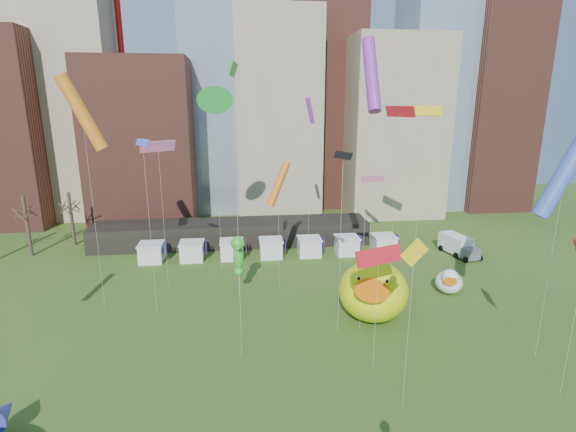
{
  "coord_description": "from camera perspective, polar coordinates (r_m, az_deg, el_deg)",
  "views": [
    {
      "loc": [
        -2.87,
        -16.75,
        19.41
      ],
      "look_at": [
        0.35,
        11.15,
        12.0
      ],
      "focal_mm": 27.0,
      "sensor_mm": 36.0,
      "label": 1
    }
  ],
  "objects": [
    {
      "name": "skyline",
      "position": [
        78.01,
        -2.93,
        16.25
      ],
      "size": [
        101.0,
        23.0,
        68.0
      ],
      "color": "brown",
      "rests_on": "ground"
    },
    {
      "name": "pavilion",
      "position": [
        61.4,
        -7.35,
        -2.21
      ],
      "size": [
        38.0,
        6.0,
        3.2
      ],
      "primitive_type": "cube",
      "color": "black",
      "rests_on": "ground"
    },
    {
      "name": "vendor_tents",
      "position": [
        55.97,
        -2.24,
        -4.32
      ],
      "size": [
        33.24,
        2.8,
        2.4
      ],
      "color": "white",
      "rests_on": "ground"
    },
    {
      "name": "bare_trees",
      "position": [
        65.31,
        -31.05,
        -1.02
      ],
      "size": [
        8.44,
        6.44,
        8.5
      ],
      "color": "#382B21",
      "rests_on": "ground"
    },
    {
      "name": "big_duck",
      "position": [
        40.44,
        11.19,
        -9.32
      ],
      "size": [
        8.58,
        9.61,
        6.73
      ],
      "rotation": [
        0.0,
        0.0,
        -0.36
      ],
      "color": "#E4F50C",
      "rests_on": "ground"
    },
    {
      "name": "small_duck",
      "position": [
        48.58,
        20.46,
        -8.04
      ],
      "size": [
        3.86,
        4.19,
        2.92
      ],
      "rotation": [
        0.0,
        0.0,
        -0.43
      ],
      "color": "white",
      "rests_on": "ground"
    },
    {
      "name": "seahorse_green",
      "position": [
        43.85,
        -6.57,
        -4.86
      ],
      "size": [
        1.52,
        1.86,
        6.5
      ],
      "rotation": [
        0.0,
        0.0,
        -0.07
      ],
      "color": "silver",
      "rests_on": "ground"
    },
    {
      "name": "seahorse_purple",
      "position": [
        41.73,
        12.06,
        -6.71
      ],
      "size": [
        1.76,
        1.97,
        6.03
      ],
      "rotation": [
        0.0,
        0.0,
        -0.39
      ],
      "color": "silver",
      "rests_on": "ground"
    },
    {
      "name": "box_truck",
      "position": [
        60.87,
        21.48,
        -3.62
      ],
      "size": [
        3.34,
        6.16,
        2.48
      ],
      "rotation": [
        0.0,
        0.0,
        0.21
      ],
      "color": "white",
      "rests_on": "ground"
    },
    {
      "name": "kite_0",
      "position": [
        44.76,
        14.54,
        13.06
      ],
      "size": [
        2.09,
        3.33,
        19.06
      ],
      "color": "silver",
      "rests_on": "ground"
    },
    {
      "name": "kite_1",
      "position": [
        46.12,
        -16.75,
        8.71
      ],
      "size": [
        3.36,
        2.38,
        15.64
      ],
      "color": "silver",
      "rests_on": "ground"
    },
    {
      "name": "kite_3",
      "position": [
        49.2,
        -9.64,
        14.8
      ],
      "size": [
        2.73,
        1.69,
        21.06
      ],
      "color": "silver",
      "rests_on": "ground"
    },
    {
      "name": "kite_4",
      "position": [
        26.9,
        16.26,
        -5.21
      ],
      "size": [
        1.84,
        0.22,
        11.69
      ],
      "color": "silver",
      "rests_on": "ground"
    },
    {
      "name": "kite_5",
      "position": [
        39.47,
        -18.57,
        8.83
      ],
      "size": [
        1.51,
        1.69,
        16.37
      ],
      "color": "silver",
      "rests_on": "ground"
    },
    {
      "name": "kite_6",
      "position": [
        42.88,
        -25.5,
        12.13
      ],
      "size": [
        4.09,
        1.54,
        21.87
      ],
      "color": "silver",
      "rests_on": "ground"
    },
    {
      "name": "kite_7",
      "position": [
        35.11,
        10.93,
        17.79
      ],
      "size": [
        1.02,
        3.41,
        24.31
      ],
      "color": "silver",
      "rests_on": "ground"
    },
    {
      "name": "kite_9",
      "position": [
        42.99,
        11.11,
        4.69
      ],
      "size": [
        2.14,
        0.39,
        12.52
      ],
      "color": "silver",
      "rests_on": "ground"
    },
    {
      "name": "kite_10",
      "position": [
        34.37,
        7.26,
        7.55
      ],
      "size": [
        1.15,
        1.81,
        15.67
      ],
      "color": "silver",
      "rests_on": "ground"
    },
    {
      "name": "kite_11",
      "position": [
        30.35,
        -7.25,
        18.28
      ],
      "size": [
        0.72,
        2.93,
        21.95
      ],
      "color": "silver",
      "rests_on": "ground"
    },
    {
      "name": "kite_12",
      "position": [
        49.53,
        17.67,
        12.97
      ],
      "size": [
        3.03,
        2.7,
        19.06
      ],
      "color": "silver",
      "rests_on": "ground"
    },
    {
      "name": "kite_13",
      "position": [
        36.08,
        32.72,
        4.97
      ],
      "size": [
        4.04,
        1.2,
        18.15
      ],
      "color": "silver",
      "rests_on": "ground"
    },
    {
      "name": "kite_14",
      "position": [
        43.14,
        -1.26,
        4.2
      ],
      "size": [
        2.76,
        1.8,
        13.77
      ],
      "color": "silver",
      "rests_on": "ground"
    },
    {
      "name": "kite_15",
      "position": [
        50.69,
        2.93,
        13.65
      ],
      "size": [
        1.5,
        1.74,
        20.0
      ],
      "color": "silver",
      "rests_on": "ground"
    },
    {
      "name": "kite_16",
      "position": [
        30.93,
        11.9,
        -5.21
      ],
      "size": [
        3.76,
        1.85,
        9.61
      ],
      "color": "silver",
      "rests_on": "ground"
    }
  ]
}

